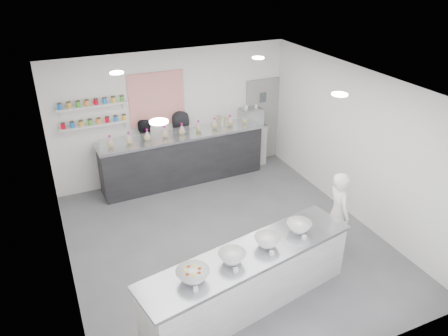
# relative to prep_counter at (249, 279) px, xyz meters

# --- Properties ---
(floor) EXTENTS (6.00, 6.00, 0.00)m
(floor) POSITION_rel_prep_counter_xyz_m (0.33, 1.56, -0.48)
(floor) COLOR #515156
(floor) RESTS_ON ground
(ceiling) EXTENTS (6.00, 6.00, 0.00)m
(ceiling) POSITION_rel_prep_counter_xyz_m (0.33, 1.56, 2.52)
(ceiling) COLOR white
(ceiling) RESTS_ON floor
(back_wall) EXTENTS (5.50, 0.00, 5.50)m
(back_wall) POSITION_rel_prep_counter_xyz_m (0.33, 4.56, 1.02)
(back_wall) COLOR white
(back_wall) RESTS_ON floor
(left_wall) EXTENTS (0.00, 6.00, 6.00)m
(left_wall) POSITION_rel_prep_counter_xyz_m (-2.42, 1.56, 1.02)
(left_wall) COLOR white
(left_wall) RESTS_ON floor
(right_wall) EXTENTS (0.00, 6.00, 6.00)m
(right_wall) POSITION_rel_prep_counter_xyz_m (3.08, 1.56, 1.02)
(right_wall) COLOR white
(right_wall) RESTS_ON floor
(back_door) EXTENTS (0.88, 0.04, 2.10)m
(back_door) POSITION_rel_prep_counter_xyz_m (2.63, 4.53, 0.57)
(back_door) COLOR gray
(back_door) RESTS_ON floor
(pattern_panel) EXTENTS (1.25, 0.03, 1.20)m
(pattern_panel) POSITION_rel_prep_counter_xyz_m (-0.02, 4.54, 1.47)
(pattern_panel) COLOR red
(pattern_panel) RESTS_ON back_wall
(jar_shelf_lower) EXTENTS (1.45, 0.22, 0.04)m
(jar_shelf_lower) POSITION_rel_prep_counter_xyz_m (-1.42, 4.46, 1.12)
(jar_shelf_lower) COLOR silver
(jar_shelf_lower) RESTS_ON back_wall
(jar_shelf_upper) EXTENTS (1.45, 0.22, 0.04)m
(jar_shelf_upper) POSITION_rel_prep_counter_xyz_m (-1.42, 4.46, 1.54)
(jar_shelf_upper) COLOR silver
(jar_shelf_upper) RESTS_ON back_wall
(preserve_jars) EXTENTS (1.45, 0.10, 0.56)m
(preserve_jars) POSITION_rel_prep_counter_xyz_m (-1.42, 4.44, 1.40)
(preserve_jars) COLOR red
(preserve_jars) RESTS_ON jar_shelf_lower
(downlight_0) EXTENTS (0.24, 0.24, 0.02)m
(downlight_0) POSITION_rel_prep_counter_xyz_m (-1.07, 0.56, 2.50)
(downlight_0) COLOR white
(downlight_0) RESTS_ON ceiling
(downlight_1) EXTENTS (0.24, 0.24, 0.02)m
(downlight_1) POSITION_rel_prep_counter_xyz_m (1.73, 0.56, 2.50)
(downlight_1) COLOR white
(downlight_1) RESTS_ON ceiling
(downlight_2) EXTENTS (0.24, 0.24, 0.02)m
(downlight_2) POSITION_rel_prep_counter_xyz_m (-1.07, 3.16, 2.50)
(downlight_2) COLOR white
(downlight_2) RESTS_ON ceiling
(downlight_3) EXTENTS (0.24, 0.24, 0.02)m
(downlight_3) POSITION_rel_prep_counter_xyz_m (1.73, 3.16, 2.50)
(downlight_3) COLOR white
(downlight_3) RESTS_ON ceiling
(prep_counter) EXTENTS (3.59, 1.47, 0.95)m
(prep_counter) POSITION_rel_prep_counter_xyz_m (0.00, 0.00, 0.00)
(prep_counter) COLOR #9B9B97
(prep_counter) RESTS_ON floor
(back_bar) EXTENTS (3.83, 0.81, 1.18)m
(back_bar) POSITION_rel_prep_counter_xyz_m (0.40, 4.16, 0.11)
(back_bar) COLOR black
(back_bar) RESTS_ON floor
(sneeze_guard) EXTENTS (3.75, 0.13, 0.32)m
(sneeze_guard) POSITION_rel_prep_counter_xyz_m (0.41, 3.83, 0.86)
(sneeze_guard) COLOR white
(sneeze_guard) RESTS_ON back_bar
(espresso_ledge) EXTENTS (1.42, 0.45, 1.05)m
(espresso_ledge) POSITION_rel_prep_counter_xyz_m (1.88, 4.34, 0.05)
(espresso_ledge) COLOR #9B9B97
(espresso_ledge) RESTS_ON floor
(espresso_machine) EXTENTS (0.54, 0.37, 0.41)m
(espresso_machine) POSITION_rel_prep_counter_xyz_m (2.23, 4.34, 0.78)
(espresso_machine) COLOR #93969E
(espresso_machine) RESTS_ON espresso_ledge
(cup_stacks) EXTENTS (0.24, 0.24, 0.34)m
(cup_stacks) POSITION_rel_prep_counter_xyz_m (1.49, 4.34, 0.75)
(cup_stacks) COLOR #989062
(cup_stacks) RESTS_ON espresso_ledge
(prep_bowls) EXTENTS (2.40, 0.95, 0.16)m
(prep_bowls) POSITION_rel_prep_counter_xyz_m (0.00, 0.00, 0.56)
(prep_bowls) COLOR white
(prep_bowls) RESTS_ON prep_counter
(label_cards) EXTENTS (2.01, 0.04, 0.07)m
(label_cards) POSITION_rel_prep_counter_xyz_m (-0.10, -0.51, 0.51)
(label_cards) COLOR white
(label_cards) RESTS_ON prep_counter
(cookie_bags) EXTENTS (3.35, 0.25, 0.27)m
(cookie_bags) POSITION_rel_prep_counter_xyz_m (0.40, 4.16, 0.84)
(cookie_bags) COLOR pink
(cookie_bags) RESTS_ON back_bar
(woman_prep) EXTENTS (0.46, 0.62, 1.55)m
(woman_prep) POSITION_rel_prep_counter_xyz_m (2.05, 0.60, 0.30)
(woman_prep) COLOR white
(woman_prep) RESTS_ON floor
(staff_left) EXTENTS (0.83, 0.68, 1.57)m
(staff_left) POSITION_rel_prep_counter_xyz_m (-0.42, 4.41, 0.31)
(staff_left) COLOR black
(staff_left) RESTS_ON floor
(staff_right) EXTENTS (0.84, 0.58, 1.63)m
(staff_right) POSITION_rel_prep_counter_xyz_m (0.46, 4.41, 0.34)
(staff_right) COLOR black
(staff_right) RESTS_ON floor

